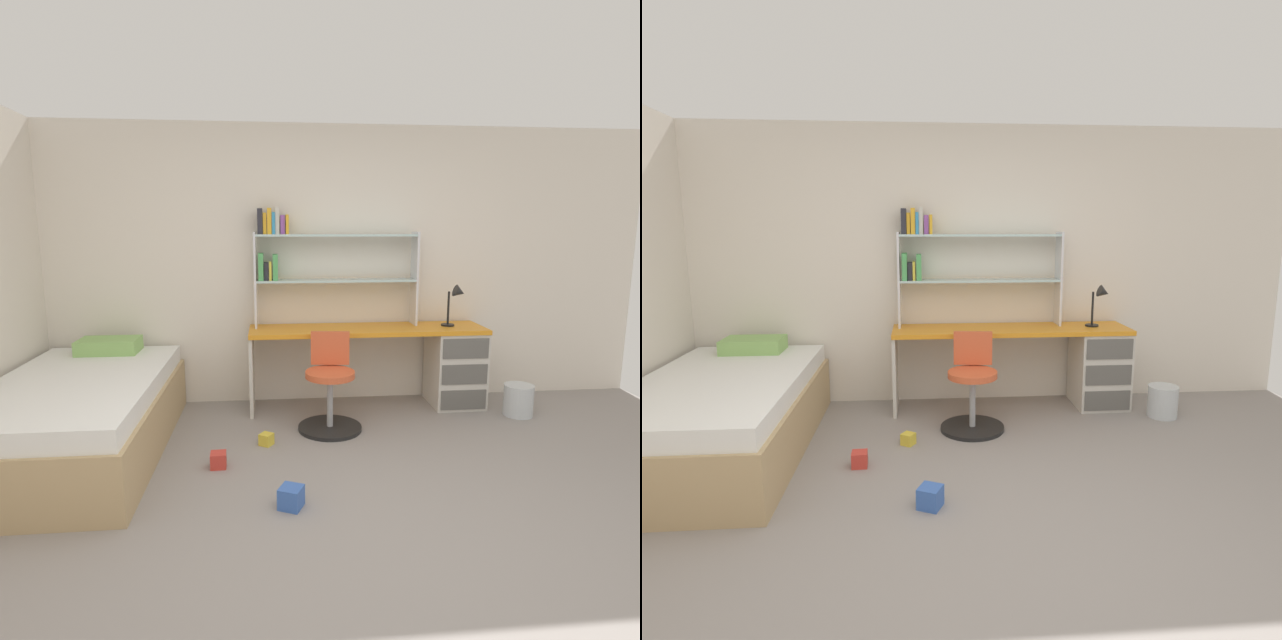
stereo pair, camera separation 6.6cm
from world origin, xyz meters
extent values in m
cube|color=gray|center=(0.00, 0.00, -0.01)|extent=(6.06, 5.80, 0.02)
cube|color=silver|center=(0.00, 2.43, 1.27)|extent=(6.06, 0.06, 2.54)
cube|color=orange|center=(0.33, 2.12, 0.72)|extent=(2.12, 0.51, 0.04)
cube|color=beige|center=(1.16, 2.12, 0.35)|extent=(0.46, 0.48, 0.70)
cube|color=beige|center=(-0.71, 2.12, 0.35)|extent=(0.03, 0.46, 0.70)
cube|color=#5E5B57|center=(1.16, 1.88, 0.12)|extent=(0.41, 0.01, 0.18)
cube|color=#5E5B57|center=(1.16, 1.88, 0.35)|extent=(0.41, 0.01, 0.18)
cube|color=#5E5B57|center=(1.16, 1.88, 0.59)|extent=(0.41, 0.01, 0.18)
cube|color=silver|center=(-0.66, 2.26, 1.17)|extent=(0.02, 0.22, 0.85)
cube|color=silver|center=(0.79, 2.26, 1.17)|extent=(0.02, 0.22, 0.85)
cube|color=silver|center=(0.06, 2.26, 1.16)|extent=(1.43, 0.22, 0.02)
cube|color=silver|center=(0.06, 2.26, 1.56)|extent=(1.43, 0.22, 0.02)
cube|color=#4CA559|center=(-0.61, 2.26, 1.29)|extent=(0.04, 0.19, 0.24)
cube|color=#26262D|center=(-0.56, 2.26, 1.24)|extent=(0.04, 0.14, 0.16)
cube|color=yellow|center=(-0.53, 2.26, 1.25)|extent=(0.02, 0.15, 0.16)
cube|color=#4CA559|center=(-0.48, 2.26, 1.28)|extent=(0.04, 0.18, 0.23)
cube|color=#26262D|center=(-0.61, 2.26, 1.68)|extent=(0.04, 0.18, 0.22)
cube|color=gold|center=(-0.57, 2.26, 1.66)|extent=(0.03, 0.15, 0.18)
cube|color=gold|center=(-0.53, 2.26, 1.68)|extent=(0.04, 0.17, 0.22)
cube|color=#338CBF|center=(-0.49, 2.26, 1.67)|extent=(0.03, 0.18, 0.19)
cube|color=beige|center=(-0.46, 2.26, 1.69)|extent=(0.03, 0.15, 0.23)
cube|color=purple|center=(-0.41, 2.26, 1.65)|extent=(0.04, 0.13, 0.16)
cube|color=gold|center=(-0.37, 2.26, 1.65)|extent=(0.03, 0.18, 0.17)
cylinder|color=black|center=(1.08, 2.13, 0.75)|extent=(0.12, 0.12, 0.02)
cylinder|color=black|center=(1.08, 2.13, 0.91)|extent=(0.02, 0.02, 0.30)
cone|color=black|center=(1.16, 2.08, 1.06)|extent=(0.12, 0.11, 0.13)
cylinder|color=black|center=(-0.07, 1.60, 0.01)|extent=(0.52, 0.52, 0.03)
cylinder|color=#A5A8AD|center=(-0.07, 1.60, 0.22)|extent=(0.05, 0.05, 0.44)
cylinder|color=#D85933|center=(-0.07, 1.60, 0.47)|extent=(0.40, 0.40, 0.05)
cube|color=#D85933|center=(-0.04, 1.78, 0.64)|extent=(0.32, 0.08, 0.28)
cube|color=tan|center=(-1.92, 1.34, 0.21)|extent=(1.17, 2.07, 0.42)
cube|color=white|center=(-1.92, 1.34, 0.49)|extent=(1.11, 2.01, 0.14)
cube|color=#8CBF66|center=(-1.92, 2.13, 0.62)|extent=(0.50, 0.32, 0.12)
cylinder|color=silver|center=(1.62, 1.77, 0.14)|extent=(0.25, 0.25, 0.27)
cube|color=gold|center=(-0.58, 1.35, 0.04)|extent=(0.12, 0.12, 0.09)
cube|color=#3860B7|center=(-0.43, 0.44, 0.06)|extent=(0.17, 0.17, 0.13)
cube|color=red|center=(-0.91, 1.01, 0.05)|extent=(0.11, 0.11, 0.11)
camera|label=1|loc=(-0.54, -2.35, 1.63)|focal=28.87mm
camera|label=2|loc=(-0.47, -2.36, 1.63)|focal=28.87mm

